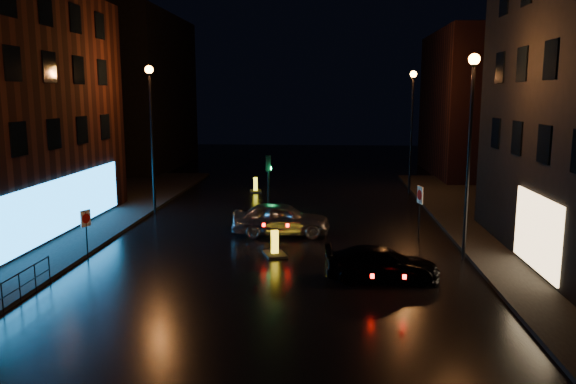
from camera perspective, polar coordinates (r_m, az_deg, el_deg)
name	(u,v)px	position (r m, az deg, el deg)	size (l,w,h in m)	color
ground	(260,308)	(18.44, -2.82, -11.70)	(120.00, 120.00, 0.00)	black
building_far_left	(134,92)	(55.09, -15.35, 9.72)	(8.00, 16.00, 14.00)	black
building_far_right	(481,104)	(50.70, 19.01, 8.43)	(8.00, 14.00, 12.00)	black
street_lamp_lfar	(151,117)	(32.59, -13.75, 7.43)	(0.44, 0.44, 8.37)	black
street_lamp_rnear	(471,125)	(23.75, 18.06, 6.45)	(0.44, 0.44, 8.37)	black
street_lamp_rfar	(412,113)	(39.46, 12.48, 7.85)	(0.44, 0.44, 8.37)	black
traffic_signal	(269,207)	(31.82, -1.97, -1.53)	(1.40, 2.40, 3.45)	black
guard_railing	(2,291)	(19.88, -27.08, -8.93)	(0.05, 6.04, 1.00)	black
silver_hatchback	(281,219)	(27.41, -0.72, -2.72)	(1.91, 4.75, 1.62)	#97989E
dark_sedan	(382,264)	(21.17, 9.50, -7.20)	(1.73, 4.25, 1.23)	black
bollard_near	(275,250)	(24.07, -1.36, -5.91)	(1.20, 1.46, 1.09)	black
bollard_far	(256,189)	(39.72, -3.32, 0.33)	(0.98, 1.30, 1.04)	black
road_sign_left	(86,223)	(24.60, -19.85, -2.95)	(0.24, 0.48, 2.10)	black
road_sign_right	(420,199)	(27.34, 13.25, -0.74)	(0.20, 0.60, 2.50)	black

